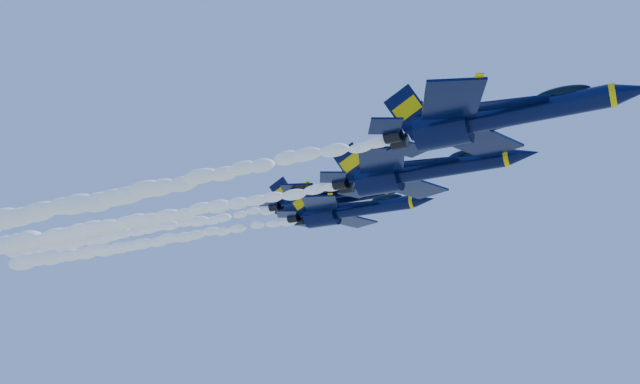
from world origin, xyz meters
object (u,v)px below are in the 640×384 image
at_px(jet_fourth, 329,199).
at_px(jet_second, 418,171).
at_px(jet_lead, 493,118).
at_px(jet_third, 350,210).

bearing_deg(jet_fourth, jet_second, -39.55).
bearing_deg(jet_fourth, jet_lead, -41.23).
bearing_deg(jet_second, jet_fourth, 140.45).
height_order(jet_lead, jet_second, jet_lead).
xyz_separation_m(jet_second, jet_fourth, (-16.18, 13.36, 3.39)).
bearing_deg(jet_second, jet_third, 137.90).
relative_size(jet_second, jet_third, 1.07).
xyz_separation_m(jet_lead, jet_fourth, (-25.21, 22.10, 3.37)).
bearing_deg(jet_lead, jet_second, 135.96).
height_order(jet_second, jet_third, jet_third).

